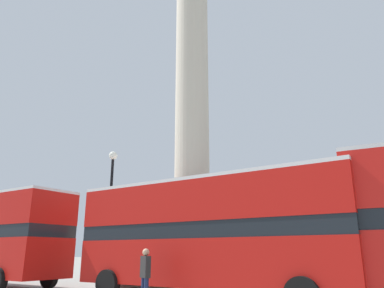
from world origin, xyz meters
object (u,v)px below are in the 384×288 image
(monument_column, at_px, (192,146))
(bus_a, at_px, (209,232))
(pedestrian_near_lamp, at_px, (145,273))
(street_lamp, at_px, (110,208))

(monument_column, height_order, bus_a, monument_column)
(pedestrian_near_lamp, bearing_deg, monument_column, -44.34)
(street_lamp, xyz_separation_m, pedestrian_near_lamp, (5.35, -4.00, -2.75))
(street_lamp, bearing_deg, monument_column, 23.24)
(bus_a, distance_m, pedestrian_near_lamp, 2.72)
(monument_column, xyz_separation_m, pedestrian_near_lamp, (1.59, -5.61, -5.81))
(monument_column, height_order, pedestrian_near_lamp, monument_column)
(street_lamp, relative_size, pedestrian_near_lamp, 3.83)
(monument_column, bearing_deg, bus_a, -51.96)
(street_lamp, bearing_deg, bus_a, -16.51)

